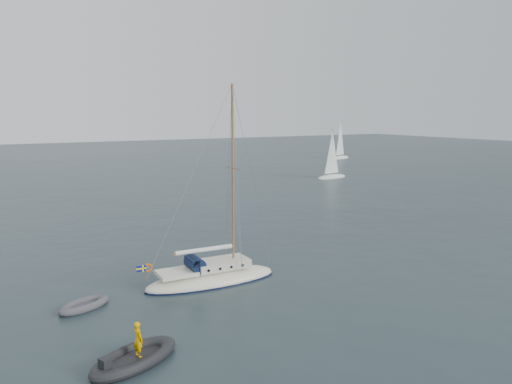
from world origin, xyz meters
TOP-DOWN VIEW (x-y plane):
  - ground at (0.00, 0.00)m, footprint 300.00×300.00m
  - sailboat at (-3.99, 1.20)m, footprint 8.50×2.55m
  - dinghy at (-11.33, 0.88)m, footprint 2.89×1.30m
  - rib at (-10.76, -5.98)m, footprint 4.18×1.90m
  - distant_yacht_b at (54.19, 60.01)m, footprint 6.72×3.58m
  - distant_yacht_c at (32.10, 35.21)m, footprint 6.01×3.21m

SIDE VIEW (x-z plane):
  - ground at x=0.00m, z-range 0.00..0.00m
  - dinghy at x=-11.33m, z-range -0.03..0.39m
  - rib at x=-10.76m, z-range -0.59..1.11m
  - sailboat at x=-3.99m, z-range -5.13..6.96m
  - distant_yacht_c at x=32.10m, z-range -0.58..7.39m
  - distant_yacht_b at x=54.19m, z-range -0.65..8.26m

